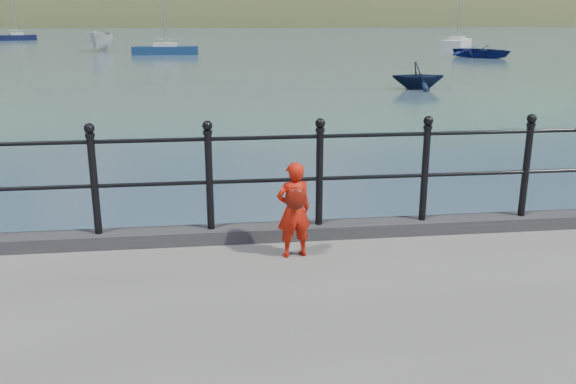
{
  "coord_description": "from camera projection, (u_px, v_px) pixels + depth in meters",
  "views": [
    {
      "loc": [
        -0.55,
        -6.51,
        3.42
      ],
      "look_at": [
        0.25,
        -0.2,
        1.55
      ],
      "focal_mm": 38.0,
      "sensor_mm": 36.0,
      "label": 1
    }
  ],
  "objects": [
    {
      "name": "sailboat_port",
      "position": [
        166.0,
        51.0,
        52.71
      ],
      "size": [
        5.63,
        1.99,
        8.13
      ],
      "rotation": [
        0.0,
        0.0,
        -0.04
      ],
      "color": "navy",
      "rests_on": "ground"
    },
    {
      "name": "launch_navy",
      "position": [
        418.0,
        76.0,
        28.4
      ],
      "size": [
        2.55,
        2.23,
        1.28
      ],
      "primitive_type": "imported",
      "rotation": [
        0.0,
        0.0,
        1.51
      ],
      "color": "black",
      "rests_on": "ground"
    },
    {
      "name": "sailboat_far",
      "position": [
        457.0,
        43.0,
        66.71
      ],
      "size": [
        5.65,
        7.4,
        10.48
      ],
      "rotation": [
        0.0,
        0.0,
        1.01
      ],
      "color": "silver",
      "rests_on": "ground"
    },
    {
      "name": "kerb",
      "position": [
        266.0,
        232.0,
        6.78
      ],
      "size": [
        60.0,
        0.3,
        0.15
      ],
      "primitive_type": "cube",
      "color": "#28282B",
      "rests_on": "quay"
    },
    {
      "name": "launch_blue",
      "position": [
        483.0,
        51.0,
        49.1
      ],
      "size": [
        5.65,
        6.06,
        1.02
      ],
      "primitive_type": "imported",
      "rotation": [
        0.0,
        0.0,
        0.58
      ],
      "color": "navy",
      "rests_on": "ground"
    },
    {
      "name": "far_shore",
      "position": [
        307.0,
        81.0,
        246.11
      ],
      "size": [
        830.0,
        200.0,
        156.0
      ],
      "color": "#333A21",
      "rests_on": "ground"
    },
    {
      "name": "launch_white",
      "position": [
        101.0,
        41.0,
        57.18
      ],
      "size": [
        2.26,
        5.07,
        1.91
      ],
      "primitive_type": "imported",
      "rotation": [
        0.0,
        0.0,
        -0.08
      ],
      "color": "silver",
      "rests_on": "ground"
    },
    {
      "name": "sailboat_left",
      "position": [
        17.0,
        38.0,
        80.92
      ],
      "size": [
        4.84,
        3.4,
        6.87
      ],
      "rotation": [
        0.0,
        0.0,
        0.46
      ],
      "color": "black",
      "rests_on": "ground"
    },
    {
      "name": "railing",
      "position": [
        265.0,
        167.0,
        6.57
      ],
      "size": [
        18.11,
        0.11,
        1.2
      ],
      "color": "black",
      "rests_on": "kerb"
    },
    {
      "name": "ground",
      "position": [
        265.0,
        313.0,
        7.23
      ],
      "size": [
        600.0,
        600.0,
        0.0
      ],
      "primitive_type": "plane",
      "color": "#2D4251",
      "rests_on": "ground"
    },
    {
      "name": "child",
      "position": [
        294.0,
        209.0,
        6.18
      ],
      "size": [
        0.41,
        0.34,
        1.0
      ],
      "rotation": [
        0.0,
        0.0,
        3.35
      ],
      "color": "red",
      "rests_on": "quay"
    }
  ]
}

